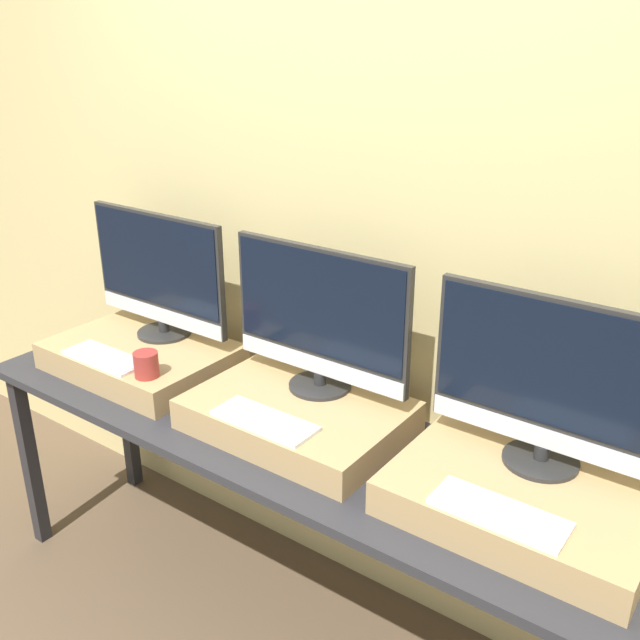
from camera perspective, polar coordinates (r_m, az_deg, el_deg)
wall_back at (r=2.32m, az=3.31°, el=5.69°), size 8.00×0.04×2.60m
workbench at (r=2.29m, az=-2.19°, el=-10.57°), size 2.40×0.61×0.79m
wooden_riser_left at (r=2.70m, az=-14.10°, el=-2.85°), size 0.65×0.46×0.10m
monitor_left at (r=2.67m, az=-12.78°, el=3.67°), size 0.63×0.20×0.47m
keyboard_left at (r=2.59m, az=-16.84°, el=-2.89°), size 0.33×0.13×0.01m
mug at (r=2.42m, az=-13.73°, el=-3.48°), size 0.08×0.08×0.09m
wooden_riser_center at (r=2.24m, az=-1.81°, el=-7.62°), size 0.65×0.46×0.10m
monitor_center at (r=2.20m, az=-0.03°, el=0.19°), size 0.63×0.20×0.47m
keyboard_center at (r=2.11m, az=-4.47°, el=-8.00°), size 0.33×0.13×0.01m
wooden_riser_right at (r=1.96m, az=15.81°, el=-13.64°), size 0.65×0.46×0.10m
monitor_right at (r=1.90m, az=18.01°, el=-4.70°), size 0.63×0.20×0.47m
keyboard_right at (r=1.80m, az=14.12°, el=-14.71°), size 0.33×0.13×0.01m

